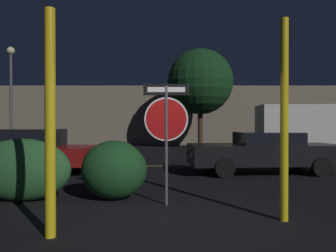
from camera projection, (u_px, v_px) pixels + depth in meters
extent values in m
plane|color=black|center=(180.00, 225.00, 5.17)|extent=(260.00, 260.00, 0.00)
cube|color=gold|center=(173.00, 166.00, 12.34)|extent=(40.62, 0.12, 0.01)
cylinder|color=#4C4C51|center=(166.00, 145.00, 6.43)|extent=(0.06, 0.06, 2.35)
cylinder|color=white|center=(166.00, 119.00, 6.43)|extent=(0.86, 0.02, 0.86)
cylinder|color=#B71414|center=(166.00, 119.00, 6.43)|extent=(0.80, 0.02, 0.80)
cube|color=black|center=(166.00, 90.00, 6.42)|extent=(0.90, 0.03, 0.22)
cube|color=white|center=(166.00, 90.00, 6.42)|extent=(0.74, 0.04, 0.10)
cylinder|color=yellow|center=(50.00, 123.00, 4.60)|extent=(0.15, 0.15, 3.22)
cylinder|color=yellow|center=(284.00, 120.00, 5.38)|extent=(0.13, 0.13, 3.34)
ellipsoid|color=#285B2D|center=(22.00, 170.00, 6.76)|extent=(2.03, 0.82, 1.30)
ellipsoid|color=#19421E|center=(114.00, 170.00, 6.93)|extent=(1.38, 1.16, 1.25)
cube|color=maroon|center=(27.00, 155.00, 10.77)|extent=(4.70, 2.33, 0.57)
cube|color=black|center=(31.00, 138.00, 10.75)|extent=(1.96, 1.80, 0.56)
cylinder|color=black|center=(3.00, 160.00, 11.81)|extent=(0.62, 0.26, 0.60)
cylinder|color=black|center=(56.00, 167.00, 9.73)|extent=(0.62, 0.26, 0.60)
cylinder|color=black|center=(78.00, 161.00, 11.54)|extent=(0.62, 0.26, 0.60)
cube|color=black|center=(263.00, 154.00, 10.59)|extent=(4.88, 2.11, 0.63)
cube|color=black|center=(268.00, 138.00, 10.60)|extent=(2.01, 1.66, 0.39)
cylinder|color=black|center=(225.00, 168.00, 9.64)|extent=(0.61, 0.24, 0.60)
cylinder|color=black|center=(213.00, 161.00, 11.34)|extent=(0.61, 0.24, 0.60)
cylinder|color=black|center=(321.00, 167.00, 9.85)|extent=(0.61, 0.24, 0.60)
cylinder|color=black|center=(295.00, 160.00, 11.55)|extent=(0.61, 0.24, 0.60)
sphere|color=#F4EFCC|center=(192.00, 155.00, 9.87)|extent=(0.14, 0.14, 0.14)
sphere|color=#F4EFCC|center=(187.00, 152.00, 10.97)|extent=(0.14, 0.14, 0.14)
cube|color=silver|center=(293.00, 125.00, 19.03)|extent=(3.97, 2.29, 2.28)
cylinder|color=black|center=(275.00, 143.00, 20.11)|extent=(0.85, 0.30, 0.84)
cylinder|color=black|center=(287.00, 145.00, 18.01)|extent=(0.85, 0.30, 0.84)
cylinder|color=#4C4C51|center=(11.00, 103.00, 19.02)|extent=(0.16, 0.16, 5.62)
sphere|color=#F9E5B2|center=(11.00, 51.00, 18.99)|extent=(0.45, 0.45, 0.45)
cylinder|color=#422D1E|center=(200.00, 127.00, 20.51)|extent=(0.32, 0.32, 2.76)
sphere|color=#143819|center=(200.00, 82.00, 20.49)|extent=(4.10, 4.10, 4.10)
cube|color=#7A6B5B|center=(162.00, 116.00, 26.08)|extent=(35.54, 3.43, 4.44)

